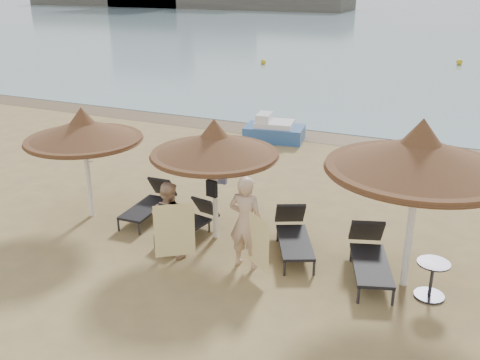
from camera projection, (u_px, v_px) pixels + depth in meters
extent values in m
plane|color=#A2874E|center=(187.00, 254.00, 10.95)|extent=(160.00, 160.00, 0.00)
cube|color=#79949D|center=(452.00, 13.00, 79.16)|extent=(200.00, 140.00, 0.03)
cube|color=brown|center=(317.00, 136.00, 18.97)|extent=(200.00, 1.60, 0.01)
cylinder|color=white|center=(88.00, 178.00, 12.38)|extent=(0.11, 0.11, 1.92)
cone|color=brown|center=(83.00, 129.00, 11.97)|extent=(2.65, 2.65, 0.50)
cone|color=brown|center=(82.00, 116.00, 11.86)|extent=(0.64, 0.64, 0.41)
cylinder|color=brown|center=(84.00, 140.00, 12.05)|extent=(2.60, 2.60, 0.09)
cylinder|color=white|center=(215.00, 196.00, 11.34)|extent=(0.11, 0.11, 1.94)
cone|color=brown|center=(214.00, 143.00, 10.92)|extent=(2.68, 2.68, 0.51)
cone|color=brown|center=(214.00, 129.00, 10.81)|extent=(0.65, 0.65, 0.42)
cylinder|color=brown|center=(215.00, 154.00, 11.01)|extent=(2.62, 2.62, 0.09)
cylinder|color=white|center=(410.00, 228.00, 9.49)|extent=(0.13, 0.13, 2.31)
cone|color=brown|center=(420.00, 153.00, 8.99)|extent=(3.19, 3.19, 0.61)
cone|color=brown|center=(422.00, 133.00, 8.86)|extent=(0.77, 0.77, 0.50)
cylinder|color=brown|center=(418.00, 169.00, 9.09)|extent=(3.13, 3.13, 0.11)
cylinder|color=#2C2C33|center=(118.00, 225.00, 11.91)|extent=(0.05, 0.05, 0.27)
cylinder|color=#2C2C33|center=(139.00, 229.00, 11.73)|extent=(0.05, 0.05, 0.27)
cylinder|color=#2C2C33|center=(149.00, 203.00, 13.08)|extent=(0.05, 0.05, 0.27)
cylinder|color=#2C2C33|center=(169.00, 206.00, 12.90)|extent=(0.05, 0.05, 0.27)
cube|color=black|center=(145.00, 208.00, 12.39)|extent=(0.66, 1.47, 0.06)
cube|color=black|center=(162.00, 187.00, 13.04)|extent=(0.61, 0.43, 0.54)
cylinder|color=#2C2C33|center=(155.00, 243.00, 11.17)|extent=(0.04, 0.04, 0.25)
cylinder|color=#2C2C33|center=(173.00, 249.00, 10.91)|extent=(0.04, 0.04, 0.25)
cylinder|color=#2C2C33|center=(192.00, 222.00, 12.12)|extent=(0.04, 0.04, 0.25)
cylinder|color=#2C2C33|center=(209.00, 227.00, 11.87)|extent=(0.04, 0.04, 0.25)
cube|color=black|center=(184.00, 228.00, 11.50)|extent=(0.76, 1.39, 0.05)
cube|color=black|center=(205.00, 207.00, 12.02)|extent=(0.60, 0.46, 0.50)
cylinder|color=#2C2C33|center=(284.00, 269.00, 10.14)|extent=(0.05, 0.05, 0.28)
cylinder|color=#2C2C33|center=(314.00, 269.00, 10.16)|extent=(0.05, 0.05, 0.28)
cylinder|color=#2C2C33|center=(278.00, 235.00, 11.46)|extent=(0.05, 0.05, 0.28)
cylinder|color=#2C2C33|center=(304.00, 235.00, 11.47)|extent=(0.05, 0.05, 0.28)
cube|color=black|center=(295.00, 242.00, 10.79)|extent=(1.21, 1.63, 0.06)
cube|color=black|center=(290.00, 213.00, 11.53)|extent=(0.75, 0.65, 0.57)
cylinder|color=#2C2C33|center=(358.00, 296.00, 9.28)|extent=(0.05, 0.05, 0.29)
cylinder|color=#2C2C33|center=(393.00, 298.00, 9.22)|extent=(0.05, 0.05, 0.29)
cylinder|color=#2C2C33|center=(351.00, 255.00, 10.64)|extent=(0.05, 0.05, 0.29)
cylinder|color=#2C2C33|center=(381.00, 256.00, 10.59)|extent=(0.05, 0.05, 0.29)
cube|color=black|center=(371.00, 265.00, 9.92)|extent=(1.10, 1.70, 0.06)
cube|color=black|center=(367.00, 231.00, 10.68)|extent=(0.76, 0.62, 0.60)
cylinder|color=#2C2C33|center=(429.00, 296.00, 9.52)|extent=(0.53, 0.53, 0.04)
cylinder|color=#2C2C33|center=(431.00, 280.00, 9.40)|extent=(0.06, 0.06, 0.65)
cylinder|color=#2C2C33|center=(434.00, 263.00, 9.28)|extent=(0.57, 0.57, 0.03)
imported|color=#D2AB8A|center=(168.00, 213.00, 10.66)|extent=(0.86, 0.58, 1.83)
imported|color=#D2AB8A|center=(246.00, 215.00, 10.15)|extent=(1.02, 0.68, 2.19)
cube|color=yellow|center=(174.00, 231.00, 10.28)|extent=(0.65, 0.47, 1.10)
cube|color=yellow|center=(258.00, 242.00, 9.94)|extent=(0.63, 0.44, 1.04)
cube|color=silver|center=(219.00, 173.00, 11.33)|extent=(0.34, 0.12, 0.43)
cube|color=black|center=(212.00, 189.00, 11.12)|extent=(0.26, 0.13, 0.35)
cube|color=#2F589A|center=(274.00, 133.00, 18.43)|extent=(2.15, 1.47, 0.50)
cube|color=white|center=(275.00, 124.00, 18.32)|extent=(1.41, 1.18, 0.23)
cube|color=white|center=(264.00, 118.00, 18.33)|extent=(0.57, 0.87, 0.32)
sphere|color=gold|center=(263.00, 62.00, 34.03)|extent=(0.33, 0.33, 0.33)
sphere|color=gold|center=(459.00, 62.00, 33.75)|extent=(0.39, 0.39, 0.39)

